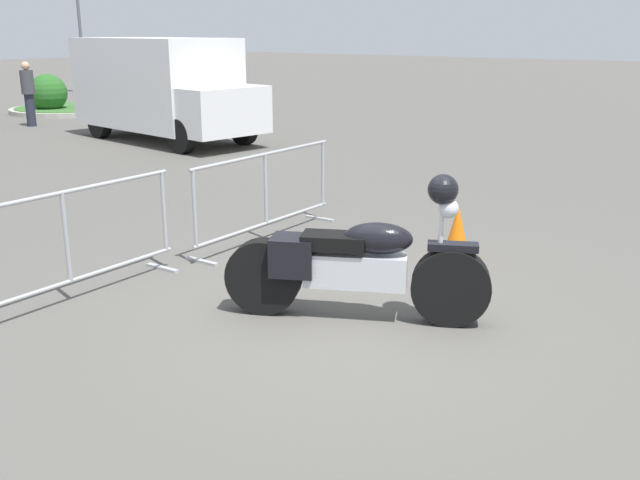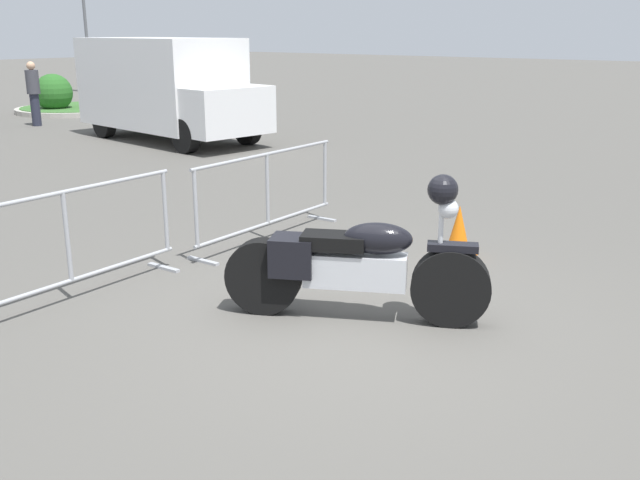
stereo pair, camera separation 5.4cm
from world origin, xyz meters
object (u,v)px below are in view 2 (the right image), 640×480
at_px(pedestrian, 34,91).
at_px(delivery_van, 166,86).
at_px(motorcycle, 355,264).
at_px(traffic_cone, 459,231).
at_px(crowd_barrier_far, 268,194).
at_px(crowd_barrier_near, 68,244).

bearing_deg(pedestrian, delivery_van, 131.41).
bearing_deg(motorcycle, delivery_van, 119.67).
distance_m(motorcycle, pedestrian, 15.58).
relative_size(pedestrian, traffic_cone, 2.86).
bearing_deg(crowd_barrier_far, crowd_barrier_near, 180.00).
bearing_deg(motorcycle, pedestrian, 130.69).
bearing_deg(pedestrian, motorcycle, 104.52).
relative_size(crowd_barrier_far, pedestrian, 1.49).
xyz_separation_m(crowd_barrier_far, delivery_van, (4.56, 7.50, 0.68)).
relative_size(delivery_van, pedestrian, 3.05).
distance_m(delivery_van, pedestrian, 4.86).
distance_m(crowd_barrier_near, crowd_barrier_far, 2.70).
height_order(crowd_barrier_far, pedestrian, pedestrian).
bearing_deg(delivery_van, pedestrian, -168.18).
height_order(crowd_barrier_near, traffic_cone, crowd_barrier_near).
relative_size(motorcycle, traffic_cone, 3.62).
relative_size(motorcycle, pedestrian, 1.26).
bearing_deg(pedestrian, crowd_barrier_far, 106.61).
relative_size(motorcycle, delivery_van, 0.41).
relative_size(crowd_barrier_near, pedestrian, 1.49).
height_order(crowd_barrier_far, traffic_cone, crowd_barrier_far).
bearing_deg(pedestrian, traffic_cone, 112.35).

